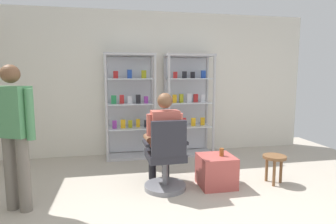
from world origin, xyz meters
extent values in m
cube|color=silver|center=(0.00, 3.00, 1.35)|extent=(6.00, 0.10, 2.70)
cylinder|color=#B7B7BC|center=(-0.98, 2.50, 0.95)|extent=(0.05, 0.05, 1.90)
cylinder|color=#B7B7BC|center=(-0.13, 2.50, 0.95)|extent=(0.05, 0.05, 1.90)
cylinder|color=#B7B7BC|center=(-0.98, 2.90, 0.95)|extent=(0.05, 0.05, 1.90)
cylinder|color=#B7B7BC|center=(-0.13, 2.90, 0.95)|extent=(0.05, 0.05, 1.90)
cube|color=#B7B7BC|center=(-0.55, 2.70, 1.88)|extent=(0.90, 0.45, 0.04)
cube|color=#B7B7BC|center=(-0.55, 2.70, 0.02)|extent=(0.90, 0.45, 0.04)
cube|color=silver|center=(-0.55, 2.92, 0.95)|extent=(0.84, 0.02, 1.80)
cube|color=silver|center=(-0.55, 2.70, 0.55)|extent=(0.82, 0.39, 0.02)
cube|color=purple|center=(-0.84, 2.68, 0.63)|extent=(0.08, 0.05, 0.15)
cube|color=gold|center=(-0.69, 2.67, 0.64)|extent=(0.09, 0.04, 0.16)
cube|color=#999919|center=(-0.56, 2.70, 0.63)|extent=(0.08, 0.04, 0.14)
cube|color=gold|center=(-0.41, 2.75, 0.63)|extent=(0.07, 0.05, 0.15)
cube|color=black|center=(-0.26, 2.71, 0.62)|extent=(0.09, 0.05, 0.13)
cube|color=silver|center=(-0.55, 2.70, 1.00)|extent=(0.82, 0.39, 0.02)
cube|color=#268C4C|center=(-0.84, 2.69, 1.08)|extent=(0.09, 0.05, 0.15)
cube|color=red|center=(-0.70, 2.69, 1.09)|extent=(0.08, 0.04, 0.16)
cube|color=silver|center=(-0.56, 2.72, 1.07)|extent=(0.08, 0.05, 0.13)
cube|color=black|center=(-0.41, 2.66, 1.09)|extent=(0.08, 0.05, 0.16)
cube|color=purple|center=(-0.27, 2.67, 1.07)|extent=(0.07, 0.05, 0.13)
cube|color=silver|center=(-0.55, 2.70, 1.45)|extent=(0.82, 0.39, 0.02)
cube|color=red|center=(-0.80, 2.73, 1.52)|extent=(0.09, 0.04, 0.13)
cube|color=#264CB2|center=(-0.55, 2.74, 1.54)|extent=(0.08, 0.05, 0.16)
cube|color=#999919|center=(-0.30, 2.66, 1.53)|extent=(0.09, 0.04, 0.14)
cylinder|color=#B7B7BC|center=(0.13, 2.50, 0.95)|extent=(0.05, 0.05, 1.90)
cylinder|color=#B7B7BC|center=(0.98, 2.50, 0.95)|extent=(0.05, 0.05, 1.90)
cylinder|color=#B7B7BC|center=(0.13, 2.90, 0.95)|extent=(0.05, 0.05, 1.90)
cylinder|color=#B7B7BC|center=(0.98, 2.90, 0.95)|extent=(0.05, 0.05, 1.90)
cube|color=#B7B7BC|center=(0.55, 2.70, 1.88)|extent=(0.90, 0.45, 0.04)
cube|color=#B7B7BC|center=(0.55, 2.70, 0.02)|extent=(0.90, 0.45, 0.04)
cube|color=silver|center=(0.55, 2.92, 0.95)|extent=(0.84, 0.02, 1.80)
cube|color=silver|center=(0.55, 2.70, 0.55)|extent=(0.82, 0.39, 0.02)
cube|color=purple|center=(0.29, 2.66, 0.63)|extent=(0.07, 0.04, 0.15)
cube|color=red|center=(0.45, 2.69, 0.63)|extent=(0.08, 0.04, 0.15)
cube|color=gold|center=(0.63, 2.66, 0.63)|extent=(0.08, 0.04, 0.15)
cube|color=gold|center=(0.83, 2.71, 0.63)|extent=(0.08, 0.05, 0.15)
cube|color=silver|center=(0.55, 2.70, 1.00)|extent=(0.82, 0.39, 0.02)
cube|color=gold|center=(0.27, 2.67, 1.08)|extent=(0.08, 0.05, 0.15)
cube|color=#999919|center=(0.40, 2.68, 1.09)|extent=(0.08, 0.06, 0.16)
cube|color=silver|center=(0.55, 2.69, 1.09)|extent=(0.09, 0.03, 0.16)
cube|color=red|center=(0.70, 2.75, 1.08)|extent=(0.09, 0.05, 0.15)
cube|color=silver|center=(0.83, 2.71, 1.08)|extent=(0.08, 0.03, 0.14)
cube|color=silver|center=(0.55, 2.70, 1.45)|extent=(0.82, 0.39, 0.02)
cube|color=red|center=(0.28, 2.69, 1.52)|extent=(0.08, 0.05, 0.12)
cube|color=black|center=(0.46, 2.69, 1.52)|extent=(0.08, 0.05, 0.13)
cube|color=black|center=(0.63, 2.74, 1.52)|extent=(0.08, 0.04, 0.12)
cube|color=#264CB2|center=(0.83, 2.71, 1.53)|extent=(0.09, 0.06, 0.15)
cylinder|color=slate|center=(-0.20, 1.15, 0.03)|extent=(0.56, 0.56, 0.06)
cylinder|color=slate|center=(-0.20, 1.15, 0.24)|extent=(0.07, 0.07, 0.41)
cube|color=#26262D|center=(-0.20, 1.15, 0.46)|extent=(0.50, 0.50, 0.10)
cube|color=#26262D|center=(-0.19, 0.94, 0.73)|extent=(0.44, 0.10, 0.45)
cube|color=#26262D|center=(0.06, 1.16, 0.64)|extent=(0.05, 0.30, 0.04)
cube|color=#26262D|center=(-0.46, 1.13, 0.64)|extent=(0.05, 0.30, 0.04)
cylinder|color=black|center=(-0.11, 1.35, 0.56)|extent=(0.16, 0.41, 0.14)
cylinder|color=black|center=(-0.11, 1.55, 0.28)|extent=(0.11, 0.11, 0.56)
cylinder|color=black|center=(-0.31, 1.34, 0.56)|extent=(0.16, 0.41, 0.14)
cylinder|color=black|center=(-0.31, 1.54, 0.28)|extent=(0.11, 0.11, 0.56)
cube|color=#BF594C|center=(-0.20, 1.15, 0.81)|extent=(0.37, 0.24, 0.50)
sphere|color=brown|center=(-0.20, 1.15, 1.19)|extent=(0.20, 0.20, 0.20)
cylinder|color=#BF594C|center=(0.00, 1.15, 0.88)|extent=(0.09, 0.09, 0.28)
cylinder|color=brown|center=(0.00, 1.33, 0.66)|extent=(0.09, 0.30, 0.08)
cylinder|color=#BF594C|center=(-0.40, 1.14, 0.88)|extent=(0.09, 0.09, 0.28)
cylinder|color=brown|center=(-0.40, 1.32, 0.66)|extent=(0.09, 0.30, 0.08)
cube|color=#B24C47|center=(0.51, 1.11, 0.21)|extent=(0.47, 0.46, 0.43)
cylinder|color=brown|center=(0.57, 1.08, 0.48)|extent=(0.06, 0.06, 0.11)
cylinder|color=slate|center=(-1.84, 0.84, 0.42)|extent=(0.13, 0.13, 0.85)
cylinder|color=#4C8C59|center=(-1.73, 0.79, 1.10)|extent=(0.09, 0.09, 0.55)
cylinder|color=slate|center=(-2.00, 0.92, 0.42)|extent=(0.13, 0.13, 0.85)
cube|color=#4C8C59|center=(-1.92, 0.88, 1.12)|extent=(0.42, 0.35, 0.55)
sphere|color=brown|center=(-1.92, 0.88, 1.53)|extent=(0.20, 0.20, 0.20)
cylinder|color=brown|center=(1.34, 1.04, 0.38)|extent=(0.32, 0.32, 0.04)
cylinder|color=brown|center=(1.45, 1.04, 0.18)|extent=(0.04, 0.04, 0.36)
cylinder|color=brown|center=(1.29, 1.14, 0.18)|extent=(0.04, 0.04, 0.36)
cylinder|color=brown|center=(1.29, 0.95, 0.18)|extent=(0.04, 0.04, 0.36)
camera|label=1|loc=(-0.85, -2.38, 1.52)|focal=29.83mm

